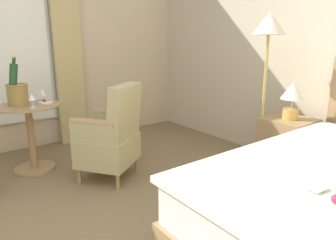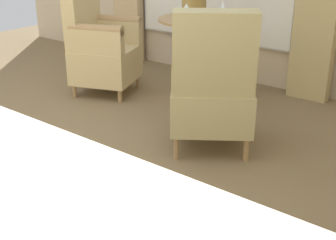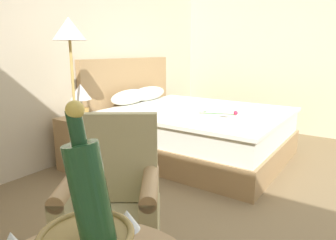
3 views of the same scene
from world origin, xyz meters
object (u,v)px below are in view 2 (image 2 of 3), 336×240
Objects in this scene: snack_plate at (217,20)px; armchair_facing_bed at (101,48)px; wine_glass_near_edge at (223,7)px; armchair_by_window at (212,87)px; side_table_round at (198,54)px; wine_glass_near_bucket at (187,8)px.

snack_plate is 1.12m from armchair_facing_bed.
armchair_by_window is at bearing 28.38° from wine_glass_near_edge.
side_table_round is at bearing 108.95° from armchair_facing_bed.
armchair_facing_bed is (-0.40, -1.45, -0.03)m from armchair_by_window.
armchair_facing_bed reaches higher than side_table_round.
armchair_by_window is at bearing 40.66° from side_table_round.
snack_plate reaches higher than side_table_round.
armchair_by_window is 1.04× the size of armchair_facing_bed.
armchair_by_window is at bearing 74.50° from armchair_facing_bed.
wine_glass_near_bucket is 0.87m from armchair_by_window.
wine_glass_near_bucket is at bearing -33.39° from wine_glass_near_edge.
side_table_round is at bearing -67.51° from wine_glass_near_edge.
armchair_facing_bed is at bearing -71.05° from side_table_round.
wine_glass_near_bucket is at bearing 97.17° from armchair_facing_bed.
wine_glass_near_bucket reaches higher than snack_plate.
armchair_facing_bed is at bearing -82.83° from wine_glass_near_bucket.
wine_glass_near_edge is 1.17m from armchair_facing_bed.
wine_glass_near_bucket is 0.93× the size of snack_plate.
side_table_round is at bearing -139.34° from armchair_by_window.
snack_plate is 0.86m from armchair_by_window.
wine_glass_near_edge is 0.96m from armchair_by_window.
armchair_by_window is at bearing 48.97° from wine_glass_near_bucket.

